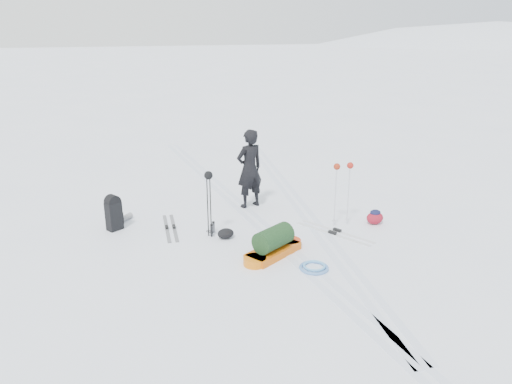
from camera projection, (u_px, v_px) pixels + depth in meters
ground at (269, 233)px, 10.87m from camera, size 200.00×200.00×0.00m
snow_hill_backdrop at (385, 327)px, 127.28m from camera, size 359.50×192.00×162.45m
ski_tracks at (281, 216)px, 11.84m from camera, size 3.38×17.97×0.01m
skier at (249, 169)px, 12.16m from camera, size 0.82×0.65×1.95m
pulk_sled at (273, 245)px, 9.76m from camera, size 1.55×1.15×0.59m
expedition_rucksack at (115, 213)px, 11.00m from camera, size 0.64×0.84×0.81m
ski_poles_black at (209, 183)px, 10.33m from camera, size 0.18×0.19×1.46m
ski_poles_silver at (343, 173)px, 10.95m from camera, size 0.46×0.16×1.46m
touring_skis_grey at (170, 228)px, 11.13m from camera, size 0.37×1.62×0.06m
touring_skis_white at (335, 232)px, 10.87m from camera, size 1.15×1.78×0.07m
rope_coil at (314, 267)px, 9.28m from camera, size 0.59×0.59×0.07m
small_daypack at (375, 217)px, 11.33m from camera, size 0.49×0.44×0.34m
thermos_pair at (213, 229)px, 10.77m from camera, size 0.17×0.27×0.27m
stuff_sack at (226, 234)px, 10.57m from camera, size 0.35×0.27×0.22m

